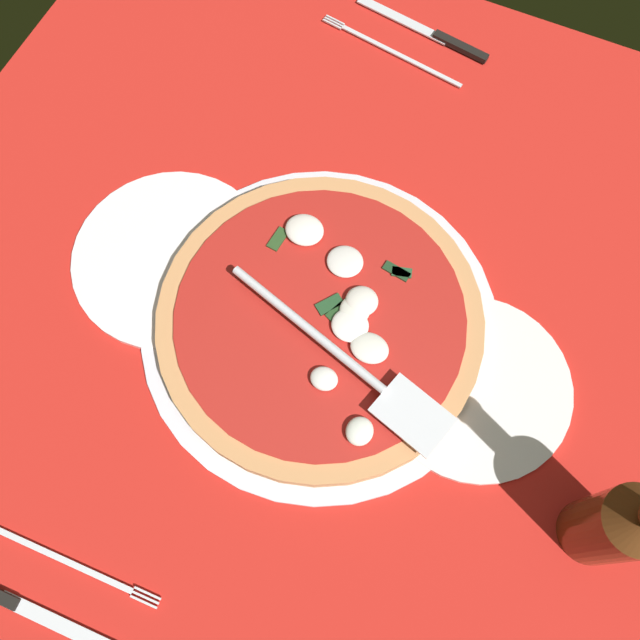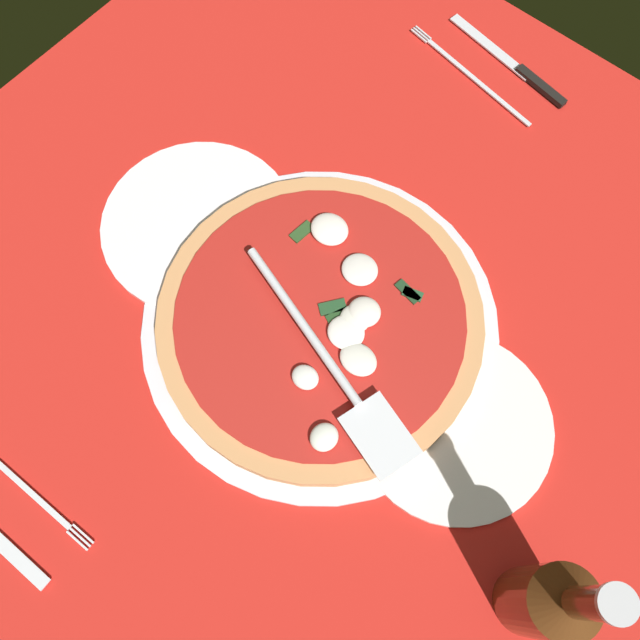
# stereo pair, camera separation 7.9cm
# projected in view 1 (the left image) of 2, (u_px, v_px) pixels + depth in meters

# --- Properties ---
(ground_plane) EXTENTS (1.05, 1.05, 0.01)m
(ground_plane) POSITION_uv_depth(u_px,v_px,m) (310.00, 300.00, 0.83)
(ground_plane) COLOR red
(checker_pattern) EXTENTS (1.05, 1.05, 0.00)m
(checker_pattern) POSITION_uv_depth(u_px,v_px,m) (310.00, 299.00, 0.83)
(checker_pattern) COLOR silver
(checker_pattern) RESTS_ON ground_plane
(pizza_pan) EXTENTS (0.41, 0.41, 0.01)m
(pizza_pan) POSITION_uv_depth(u_px,v_px,m) (320.00, 325.00, 0.81)
(pizza_pan) COLOR silver
(pizza_pan) RESTS_ON ground_plane
(dinner_plate_left) EXTENTS (0.22, 0.22, 0.01)m
(dinner_plate_left) POSITION_uv_depth(u_px,v_px,m) (475.00, 387.00, 0.78)
(dinner_plate_left) COLOR white
(dinner_plate_left) RESTS_ON ground_plane
(dinner_plate_right) EXTENTS (0.24, 0.24, 0.01)m
(dinner_plate_right) POSITION_uv_depth(u_px,v_px,m) (171.00, 258.00, 0.84)
(dinner_plate_right) COLOR white
(dinner_plate_right) RESTS_ON ground_plane
(pizza) EXTENTS (0.37, 0.37, 0.03)m
(pizza) POSITION_uv_depth(u_px,v_px,m) (321.00, 319.00, 0.80)
(pizza) COLOR tan
(pizza) RESTS_ON pizza_pan
(pizza_server) EXTENTS (0.29, 0.11, 0.01)m
(pizza_server) POSITION_uv_depth(u_px,v_px,m) (345.00, 359.00, 0.75)
(pizza_server) COLOR silver
(pizza_server) RESTS_ON pizza
(place_setting_near) EXTENTS (0.23, 0.15, 0.01)m
(place_setting_near) POSITION_uv_depth(u_px,v_px,m) (413.00, 44.00, 0.96)
(place_setting_near) COLOR white
(place_setting_near) RESTS_ON ground_plane
(place_setting_far) EXTENTS (0.21, 0.13, 0.01)m
(place_setting_far) POSITION_uv_depth(u_px,v_px,m) (49.00, 587.00, 0.70)
(place_setting_far) COLOR white
(place_setting_far) RESTS_ON ground_plane
(beer_bottle) EXTENTS (0.07, 0.07, 0.24)m
(beer_bottle) POSITION_uv_depth(u_px,v_px,m) (620.00, 525.00, 0.65)
(beer_bottle) COLOR #562D13
(beer_bottle) RESTS_ON ground_plane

